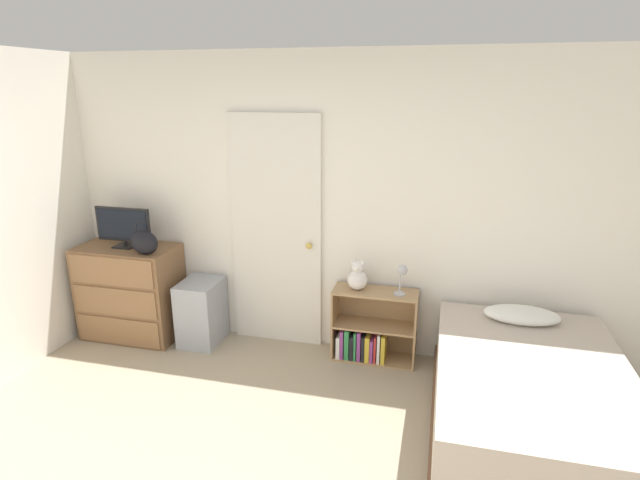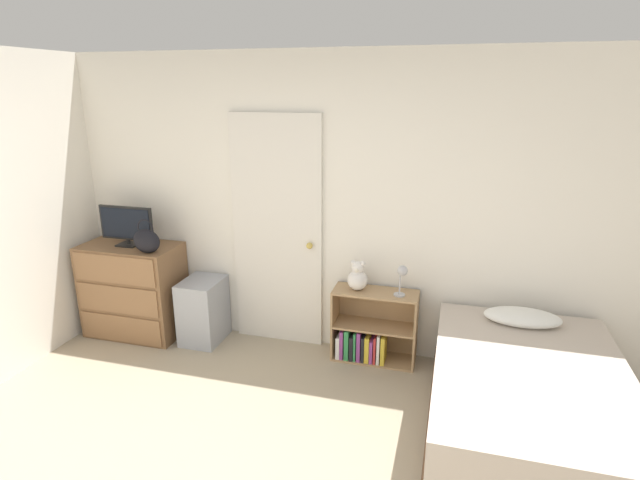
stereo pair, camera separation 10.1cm
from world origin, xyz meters
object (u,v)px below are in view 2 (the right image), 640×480
at_px(bookshelf, 369,334).
at_px(bed, 527,404).
at_px(storage_bin, 203,311).
at_px(teddy_bear, 358,277).
at_px(desk_lamp, 402,275).
at_px(tv, 126,225).
at_px(handbag, 146,241).
at_px(dresser, 134,290).

relative_size(bookshelf, bed, 0.39).
height_order(storage_bin, bookshelf, bookshelf).
relative_size(storage_bin, teddy_bear, 2.27).
xyz_separation_m(teddy_bear, desk_lamp, (0.37, -0.04, 0.07)).
height_order(storage_bin, bed, bed).
bearing_deg(desk_lamp, tv, -178.49).
distance_m(tv, bed, 3.55).
relative_size(handbag, storage_bin, 0.52).
xyz_separation_m(dresser, bed, (3.40, -0.65, -0.16)).
bearing_deg(bookshelf, desk_lamp, -8.28).
bearing_deg(bed, storage_bin, 165.75).
bearing_deg(bookshelf, bed, -32.72).
relative_size(storage_bin, bed, 0.32).
bearing_deg(bookshelf, tv, -177.33).
bearing_deg(bed, bookshelf, 147.28).
relative_size(bookshelf, teddy_bear, 2.73).
height_order(dresser, desk_lamp, desk_lamp).
bearing_deg(bookshelf, teddy_bear, -179.83).
xyz_separation_m(bookshelf, bed, (1.18, -0.76, 0.04)).
bearing_deg(handbag, desk_lamp, 5.61).
relative_size(storage_bin, bookshelf, 0.83).
distance_m(tv, handbag, 0.34).
relative_size(tv, bookshelf, 0.75).
xyz_separation_m(handbag, storage_bin, (0.39, 0.18, -0.69)).
bearing_deg(tv, teddy_bear, 2.79).
bearing_deg(dresser, teddy_bear, 2.89).
bearing_deg(dresser, tv, 98.12).
xyz_separation_m(dresser, tv, (-0.00, 0.00, 0.63)).
height_order(handbag, storage_bin, handbag).
distance_m(bookshelf, teddy_bear, 0.52).
relative_size(handbag, bookshelf, 0.43).
bearing_deg(teddy_bear, storage_bin, -177.07).
bearing_deg(storage_bin, teddy_bear, 2.93).
distance_m(handbag, bed, 3.22).
distance_m(tv, storage_bin, 1.04).
xyz_separation_m(bookshelf, desk_lamp, (0.26, -0.04, 0.58)).
xyz_separation_m(dresser, handbag, (0.30, -0.15, 0.55)).
xyz_separation_m(dresser, desk_lamp, (2.47, 0.07, 0.38)).
xyz_separation_m(tv, bed, (3.40, -0.66, -0.79)).
bearing_deg(handbag, bookshelf, 7.49).
relative_size(tv, desk_lamp, 2.00).
bearing_deg(tv, dresser, -81.88).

